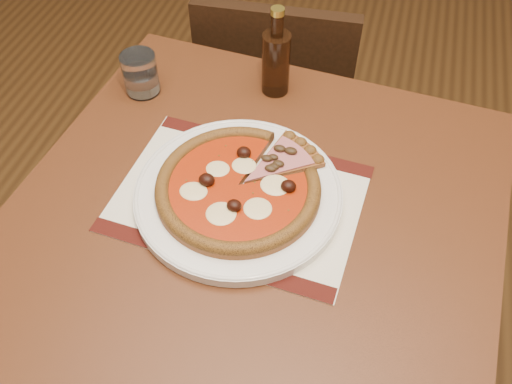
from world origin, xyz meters
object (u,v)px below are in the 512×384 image
bottle (276,60)px  pizza (238,187)px  plate (238,194)px  water_glass (140,74)px  table (253,247)px  chair_far (278,103)px

bottle → pizza: bearing=-88.3°
plate → water_glass: 0.35m
table → chair_far: chair_far is taller
plate → pizza: bearing=-119.5°
table → chair_far: size_ratio=1.06×
pizza → bottle: (-0.01, 0.29, 0.04)m
plate → bottle: bottle is taller
water_glass → plate: bearing=-39.7°
plate → bottle: (-0.01, 0.29, 0.06)m
pizza → water_glass: size_ratio=3.28×
chair_far → water_glass: water_glass is taller
pizza → table: bearing=-36.2°
table → pizza: bearing=143.8°
plate → table: bearing=-36.3°
water_glass → bottle: bearing=15.7°
bottle → water_glass: bearing=-164.3°
table → chair_far: 0.63m
water_glass → chair_far: bearing=60.3°
water_glass → bottle: size_ratio=0.46×
table → water_glass: size_ratio=10.30×
pizza → plate: bearing=60.5°
chair_far → plate: (0.06, -0.58, 0.30)m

